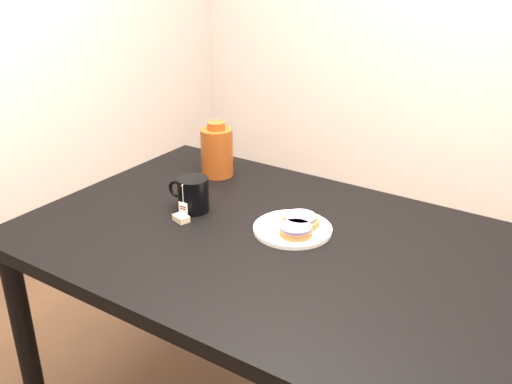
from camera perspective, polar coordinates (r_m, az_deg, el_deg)
table at (r=1.58m, az=2.12°, el=-7.36°), size 1.40×0.90×0.75m
plate at (r=1.58m, az=3.68°, el=-3.65°), size 0.22×0.22×0.02m
bagel_back at (r=1.58m, az=4.43°, el=-2.83°), size 0.13×0.13×0.03m
bagel_front at (r=1.53m, az=4.01°, el=-3.84°), size 0.11×0.11×0.03m
mug at (r=1.68m, az=-6.35°, el=-0.22°), size 0.14×0.10×0.10m
teabag_pouch at (r=1.64m, az=-7.49°, el=-2.62°), size 0.05×0.04×0.02m
bagel_package at (r=1.92m, az=-3.93°, el=4.10°), size 0.14×0.14×0.19m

